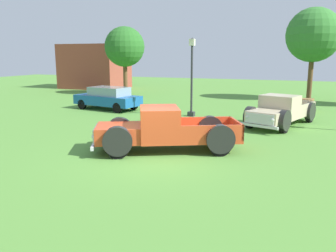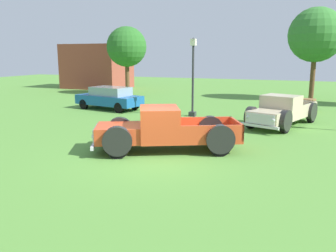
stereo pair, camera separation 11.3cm
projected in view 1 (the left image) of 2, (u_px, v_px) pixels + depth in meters
name	position (u px, v px, depth m)	size (l,w,h in m)	color
ground_plane	(154.00, 157.00, 11.89)	(80.00, 80.00, 0.00)	#548C38
pickup_truck_foreground	(158.00, 130.00, 12.56)	(5.44, 3.90, 1.58)	#D14723
pickup_truck_behind_left	(279.00, 111.00, 16.94)	(3.28, 5.22, 1.50)	#C6B793
sedan_distant_a	(108.00, 98.00, 22.16)	(4.52, 2.51, 1.43)	#195699
lamp_post_far	(192.00, 76.00, 19.40)	(0.36, 0.36, 4.32)	#2D2D33
picnic_table	(297.00, 103.00, 21.70)	(2.08, 1.84, 0.78)	olive
oak_tree_west	(314.00, 35.00, 26.10)	(4.02, 4.02, 6.86)	brown
oak_tree_center	(125.00, 47.00, 30.03)	(3.41, 3.41, 5.79)	brown
brick_pavilion	(95.00, 66.00, 36.46)	(6.19, 4.64, 4.46)	brown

